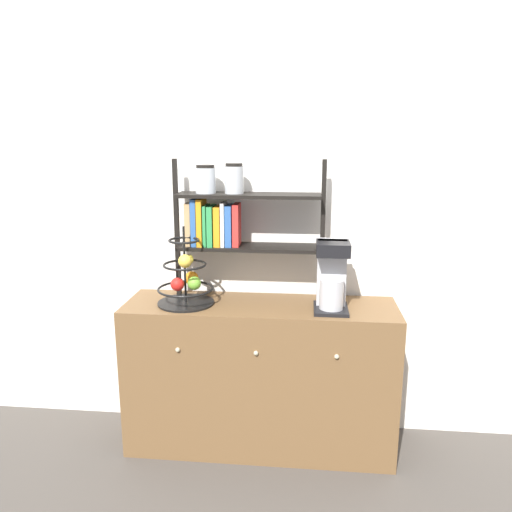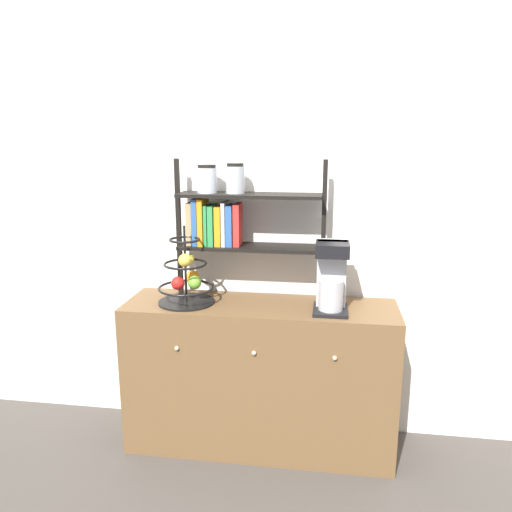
# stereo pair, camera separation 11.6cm
# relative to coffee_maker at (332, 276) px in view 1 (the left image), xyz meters

# --- Properties ---
(ground_plane) EXTENTS (12.00, 12.00, 0.00)m
(ground_plane) POSITION_rel_coffee_maker_xyz_m (-0.37, -0.17, -1.01)
(ground_plane) COLOR #47423D
(wall_back) EXTENTS (7.00, 0.05, 2.60)m
(wall_back) POSITION_rel_coffee_maker_xyz_m (-0.37, 0.29, 0.29)
(wall_back) COLOR silver
(wall_back) RESTS_ON ground_plane
(sideboard) EXTENTS (1.45, 0.44, 0.83)m
(sideboard) POSITION_rel_coffee_maker_xyz_m (-0.37, 0.04, -0.59)
(sideboard) COLOR brown
(sideboard) RESTS_ON ground_plane
(coffee_maker) EXTENTS (0.17, 0.21, 0.36)m
(coffee_maker) POSITION_rel_coffee_maker_xyz_m (0.00, 0.00, 0.00)
(coffee_maker) COLOR black
(coffee_maker) RESTS_ON sideboard
(fruit_stand) EXTENTS (0.30, 0.30, 0.42)m
(fruit_stand) POSITION_rel_coffee_maker_xyz_m (-0.76, 0.01, -0.05)
(fruit_stand) COLOR black
(fruit_stand) RESTS_ON sideboard
(shelf_hutch) EXTENTS (0.81, 0.20, 0.76)m
(shelf_hutch) POSITION_rel_coffee_maker_xyz_m (-0.56, 0.14, 0.28)
(shelf_hutch) COLOR black
(shelf_hutch) RESTS_ON sideboard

